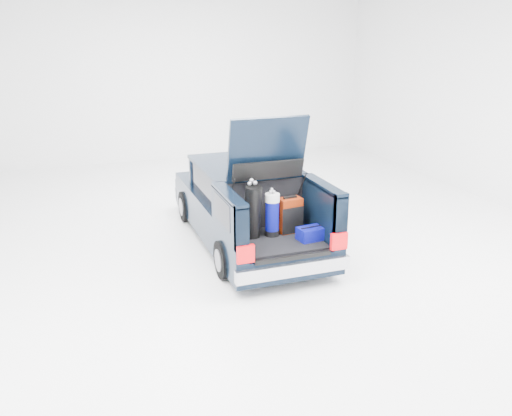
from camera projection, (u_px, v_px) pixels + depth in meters
name	position (u px, v px, depth m)	size (l,w,h in m)	color
ground	(247.00, 241.00, 10.03)	(14.00, 14.00, 0.00)	white
car	(245.00, 205.00, 9.91)	(1.87, 4.65, 2.47)	black
red_suitcase	(290.00, 215.00, 8.72)	(0.39, 0.28, 0.60)	#621803
black_golf_bag	(253.00, 212.00, 8.44)	(0.32, 0.38, 0.95)	black
blue_golf_bag	(272.00, 214.00, 8.56)	(0.27, 0.27, 0.78)	black
blue_duffel	(311.00, 233.00, 8.46)	(0.45, 0.32, 0.22)	#04066D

